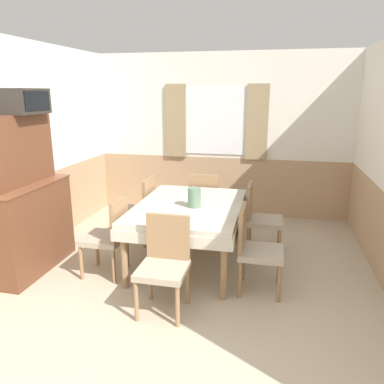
{
  "coord_description": "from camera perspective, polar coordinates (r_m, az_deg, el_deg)",
  "views": [
    {
      "loc": [
        0.87,
        -1.86,
        2.0
      ],
      "look_at": [
        -0.03,
        2.2,
        0.88
      ],
      "focal_mm": 35.0,
      "sensor_mm": 36.0,
      "label": 1
    }
  ],
  "objects": [
    {
      "name": "wall_back",
      "position": [
        6.14,
        4.37,
        8.62
      ],
      "size": [
        4.5,
        0.1,
        2.6
      ],
      "color": "white",
      "rests_on": "ground_plane"
    },
    {
      "name": "chair_head_near",
      "position": [
        3.53,
        -4.22,
        -10.48
      ],
      "size": [
        0.44,
        0.44,
        0.9
      ],
      "rotation": [
        0.0,
        0.0,
        3.14
      ],
      "color": "#93704C",
      "rests_on": "ground_plane"
    },
    {
      "name": "dining_table",
      "position": [
        4.38,
        -0.43,
        -3.15
      ],
      "size": [
        1.23,
        1.67,
        0.73
      ],
      "color": "beige",
      "rests_on": "ground_plane"
    },
    {
      "name": "sideboard",
      "position": [
        4.59,
        -24.05,
        -2.13
      ],
      "size": [
        0.46,
        1.15,
        1.77
      ],
      "color": "brown",
      "rests_on": "ground_plane"
    },
    {
      "name": "chair_head_window",
      "position": [
        5.38,
        2.02,
        -1.33
      ],
      "size": [
        0.44,
        0.44,
        0.9
      ],
      "color": "#93704C",
      "rests_on": "ground_plane"
    },
    {
      "name": "chair_right_near",
      "position": [
        3.88,
        9.51,
        -8.18
      ],
      "size": [
        0.44,
        0.44,
        0.9
      ],
      "rotation": [
        0.0,
        0.0,
        4.71
      ],
      "color": "#93704C",
      "rests_on": "ground_plane"
    },
    {
      "name": "chair_left_far",
      "position": [
        5.09,
        -7.91,
        -2.4
      ],
      "size": [
        0.44,
        0.44,
        0.9
      ],
      "rotation": [
        0.0,
        0.0,
        1.57
      ],
      "color": "#93704C",
      "rests_on": "ground_plane"
    },
    {
      "name": "vase",
      "position": [
        4.22,
        0.35,
        -0.84
      ],
      "size": [
        0.15,
        0.15,
        0.22
      ],
      "color": "slate",
      "rests_on": "dining_table"
    },
    {
      "name": "chair_right_far",
      "position": [
        4.79,
        10.22,
        -3.64
      ],
      "size": [
        0.44,
        0.44,
        0.9
      ],
      "rotation": [
        0.0,
        0.0,
        4.71
      ],
      "color": "#93704C",
      "rests_on": "ground_plane"
    },
    {
      "name": "chair_left_near",
      "position": [
        4.25,
        -12.5,
        -6.24
      ],
      "size": [
        0.44,
        0.44,
        0.9
      ],
      "rotation": [
        0.0,
        0.0,
        1.57
      ],
      "color": "#93704C",
      "rests_on": "ground_plane"
    },
    {
      "name": "wall_left",
      "position": [
        4.97,
        -24.08,
        5.66
      ],
      "size": [
        0.05,
        4.56,
        2.6
      ],
      "color": "white",
      "rests_on": "ground_plane"
    },
    {
      "name": "tv",
      "position": [
        4.49,
        -24.02,
        12.53
      ],
      "size": [
        0.29,
        0.52,
        0.27
      ],
      "color": "#2D2823",
      "rests_on": "sideboard"
    }
  ]
}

